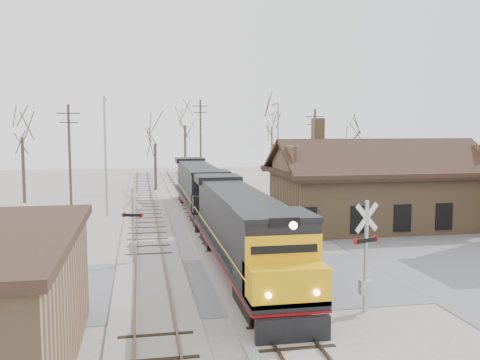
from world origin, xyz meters
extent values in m
plane|color=#A8A297|center=(0.00, 0.00, 0.00)|extent=(140.00, 140.00, 0.00)
cube|color=slate|center=(0.00, 0.00, 0.01)|extent=(60.00, 9.00, 0.03)
cube|color=#A8A297|center=(0.00, 15.00, 0.06)|extent=(3.40, 90.00, 0.12)
cube|color=#473323|center=(-0.72, 15.00, 0.17)|extent=(0.08, 90.00, 0.14)
cube|color=#473323|center=(0.72, 15.00, 0.17)|extent=(0.08, 90.00, 0.14)
cube|color=#A8A297|center=(-4.50, 15.00, 0.06)|extent=(3.40, 90.00, 0.12)
cube|color=#473323|center=(-5.22, 15.00, 0.17)|extent=(0.08, 90.00, 0.14)
cube|color=#473323|center=(-3.78, 15.00, 0.17)|extent=(0.08, 90.00, 0.14)
cube|color=olive|center=(12.00, 12.00, 2.00)|extent=(14.00, 8.00, 4.00)
cube|color=black|center=(12.00, 12.00, 4.10)|extent=(15.20, 9.20, 0.30)
cube|color=black|center=(12.00, 9.70, 5.10)|extent=(15.00, 4.71, 2.66)
cube|color=black|center=(12.00, 14.30, 5.10)|extent=(15.00, 4.71, 2.66)
cube|color=olive|center=(8.00, 13.50, 6.80)|extent=(0.80, 0.80, 2.20)
cube|color=black|center=(0.00, -4.13, 0.51)|extent=(2.32, 3.71, 0.93)
cube|color=black|center=(0.00, 7.92, 0.51)|extent=(2.32, 3.71, 0.93)
cube|color=black|center=(0.00, 1.90, 1.25)|extent=(2.78, 18.54, 0.32)
cube|color=maroon|center=(0.00, 1.90, 1.05)|extent=(2.80, 18.54, 0.11)
cube|color=black|center=(0.00, 3.05, 2.69)|extent=(2.41, 13.44, 2.60)
cube|color=black|center=(0.00, -4.96, 2.69)|extent=(2.78, 2.60, 2.60)
cube|color=#E9A90C|center=(0.00, -6.54, 1.90)|extent=(2.78, 1.67, 1.30)
cube|color=black|center=(0.00, -7.47, 0.51)|extent=(2.60, 0.25, 0.93)
cylinder|color=#FFF2CC|center=(0.00, -7.39, 4.08)|extent=(0.26, 0.10, 0.26)
cube|color=black|center=(0.00, 14.91, 0.51)|extent=(2.32, 3.71, 0.93)
cube|color=black|center=(0.00, 26.96, 0.51)|extent=(2.32, 3.71, 0.93)
cube|color=black|center=(0.00, 20.93, 1.25)|extent=(2.78, 18.54, 0.32)
cube|color=maroon|center=(0.00, 20.93, 1.05)|extent=(2.80, 18.54, 0.11)
cube|color=black|center=(0.00, 22.09, 2.69)|extent=(2.41, 13.44, 2.60)
cube|color=black|center=(0.00, 14.07, 2.69)|extent=(2.78, 2.60, 2.60)
cube|color=black|center=(0.00, 12.50, 1.90)|extent=(2.78, 1.67, 1.30)
cube|color=black|center=(0.00, 11.56, 0.51)|extent=(2.60, 0.25, 0.93)
cylinder|color=#A5A8AD|center=(3.72, -4.85, 2.23)|extent=(0.16, 0.16, 4.45)
cube|color=silver|center=(3.72, -4.85, 3.78)|extent=(1.11, 0.44, 1.16)
cube|color=silver|center=(3.72, -4.85, 3.78)|extent=(1.11, 0.44, 1.16)
cube|color=black|center=(3.72, -4.85, 2.89)|extent=(0.99, 0.48, 0.17)
cylinder|color=#B20C0C|center=(3.25, -5.02, 2.89)|extent=(0.28, 0.17, 0.27)
cylinder|color=#B20C0C|center=(4.19, -4.68, 2.89)|extent=(0.28, 0.17, 0.27)
cube|color=#A5A8AD|center=(3.72, -4.85, 1.00)|extent=(0.45, 0.33, 0.56)
cylinder|color=#A5A8AD|center=(-5.36, 4.32, 2.04)|extent=(0.14, 0.14, 4.07)
cube|color=silver|center=(-5.36, 4.32, 3.46)|extent=(1.04, 0.33, 1.07)
cube|color=silver|center=(-5.36, 4.32, 3.46)|extent=(1.04, 0.33, 1.07)
cube|color=black|center=(-5.36, 4.32, 2.65)|extent=(0.92, 0.39, 0.15)
cylinder|color=#B20C0C|center=(-4.91, 4.20, 2.65)|extent=(0.26, 0.14, 0.24)
cylinder|color=#B20C0C|center=(-5.80, 4.44, 2.65)|extent=(0.26, 0.14, 0.24)
cube|color=#A5A8AD|center=(-5.36, 4.32, 0.92)|extent=(0.41, 0.31, 0.51)
cylinder|color=#A5A8AD|center=(-7.62, 20.27, 4.86)|extent=(0.18, 0.18, 9.72)
cylinder|color=#A5A8AD|center=(-7.62, 21.17, 9.62)|extent=(0.12, 1.80, 0.12)
cube|color=#A5A8AD|center=(-7.62, 21.97, 9.52)|extent=(0.25, 0.50, 0.12)
cylinder|color=#A5A8AD|center=(7.27, 22.25, 4.72)|extent=(0.18, 0.18, 9.44)
cylinder|color=#A5A8AD|center=(7.27, 23.15, 9.34)|extent=(0.12, 1.80, 0.12)
cube|color=#A5A8AD|center=(7.27, 23.95, 9.24)|extent=(0.25, 0.50, 0.12)
cylinder|color=#A5A8AD|center=(10.04, 34.93, 4.39)|extent=(0.18, 0.18, 8.78)
cylinder|color=#A5A8AD|center=(10.04, 35.83, 8.68)|extent=(0.12, 1.80, 0.12)
cube|color=#A5A8AD|center=(10.04, 36.63, 8.58)|extent=(0.25, 0.50, 0.12)
cylinder|color=#382D23|center=(-11.09, 25.94, 4.62)|extent=(0.24, 0.24, 9.24)
cube|color=#382D23|center=(-11.09, 25.94, 8.44)|extent=(2.00, 0.10, 0.10)
cube|color=#382D23|center=(-11.09, 25.94, 7.64)|extent=(1.60, 0.10, 0.10)
cylinder|color=#382D23|center=(2.73, 43.10, 5.29)|extent=(0.24, 0.24, 10.59)
cube|color=#382D23|center=(2.73, 43.10, 9.79)|extent=(2.00, 0.10, 0.10)
cube|color=#382D23|center=(2.73, 43.10, 8.99)|extent=(1.60, 0.10, 0.10)
cylinder|color=#382D23|center=(13.04, 29.13, 4.54)|extent=(0.24, 0.24, 9.07)
cube|color=#382D23|center=(13.04, 29.13, 8.27)|extent=(2.00, 0.10, 0.10)
cube|color=#382D23|center=(13.04, 29.13, 7.47)|extent=(1.60, 0.10, 0.10)
cylinder|color=#382D23|center=(-15.77, 29.39, 3.12)|extent=(0.32, 0.32, 6.25)
cylinder|color=#382D23|center=(-3.15, 36.72, 2.67)|extent=(0.32, 0.32, 5.35)
cylinder|color=#382D23|center=(1.33, 49.56, 3.70)|extent=(0.32, 0.32, 7.40)
cylinder|color=#382D23|center=(11.80, 42.17, 3.63)|extent=(0.32, 0.32, 7.26)
cylinder|color=#382D23|center=(19.92, 35.77, 2.75)|extent=(0.32, 0.32, 5.50)
camera|label=1|loc=(-4.96, -24.10, 7.35)|focal=40.00mm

